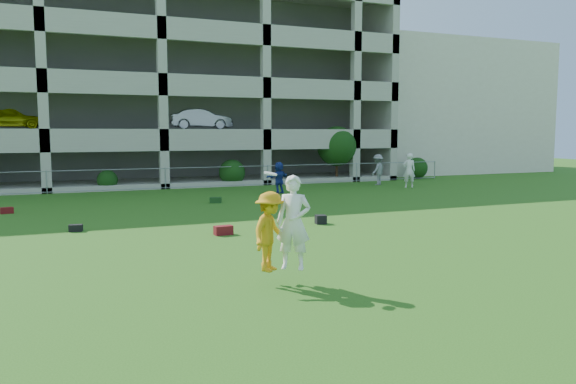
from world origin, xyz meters
name	(u,v)px	position (x,y,z in m)	size (l,w,h in m)	color
ground	(311,264)	(0.00, 0.00, 0.00)	(100.00, 100.00, 0.00)	#235114
stucco_building	(418,110)	(23.00, 28.00, 5.00)	(16.00, 14.00, 10.00)	beige
bystander_d	(279,178)	(4.99, 14.62, 0.81)	(1.50, 0.48, 1.62)	navy
bystander_e	(409,170)	(12.87, 14.59, 0.97)	(0.71, 0.47, 1.95)	white
bystander_f	(378,170)	(12.13, 16.69, 0.91)	(1.18, 0.68, 1.82)	gray
bag_red_a	(223,230)	(-0.89, 4.45, 0.14)	(0.55, 0.30, 0.28)	#510D17
bag_black_b	(76,228)	(-5.04, 6.82, 0.11)	(0.40, 0.25, 0.22)	black
crate_d	(321,219)	(2.77, 5.17, 0.15)	(0.35, 0.35, 0.30)	black
bag_red_f	(7,210)	(-7.36, 12.02, 0.12)	(0.45, 0.28, 0.24)	#540E10
bag_green_g	(216,200)	(0.95, 12.11, 0.12)	(0.50, 0.30, 0.25)	#133413
frisbee_contest	(279,228)	(-1.39, -1.41, 1.18)	(1.51, 1.15, 2.06)	orange
parking_garage	(140,90)	(-0.01, 27.70, 6.01)	(30.00, 14.00, 12.00)	#9E998C
fence	(165,178)	(0.00, 19.00, 0.61)	(36.06, 0.06, 1.20)	gray
shrub_row	(241,160)	(4.59, 19.70, 1.51)	(34.38, 2.52, 3.50)	#163D11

